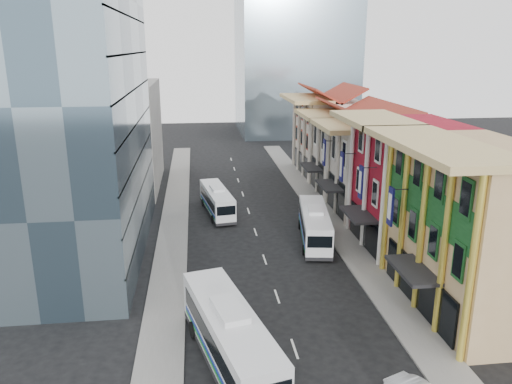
{
  "coord_description": "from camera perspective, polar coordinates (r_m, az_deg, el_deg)",
  "views": [
    {
      "loc": [
        -5.8,
        -26.3,
        18.64
      ],
      "look_at": [
        -0.11,
        20.61,
        4.76
      ],
      "focal_mm": 35.0,
      "sensor_mm": 36.0,
      "label": 1
    }
  ],
  "objects": [
    {
      "name": "ground",
      "position": [
        32.75,
        4.78,
        -18.39
      ],
      "size": [
        200.0,
        200.0,
        0.0
      ],
      "primitive_type": "plane",
      "color": "black",
      "rests_on": "ground"
    },
    {
      "name": "shophouse_red",
      "position": [
        49.26,
        17.05,
        0.77
      ],
      "size": [
        8.0,
        10.0,
        12.0
      ],
      "primitive_type": "cube",
      "color": "maroon",
      "rests_on": "ground"
    },
    {
      "name": "bus_left_far",
      "position": [
        57.54,
        -4.48,
        -0.91
      ],
      "size": [
        3.83,
        10.19,
        3.19
      ],
      "primitive_type": null,
      "rotation": [
        0.0,
        0.0,
        0.15
      ],
      "color": "white",
      "rests_on": "ground"
    },
    {
      "name": "office_tower",
      "position": [
        46.8,
        -21.13,
        10.84
      ],
      "size": [
        12.0,
        26.0,
        30.0
      ],
      "primitive_type": "cube",
      "color": "#415666",
      "rests_on": "ground"
    },
    {
      "name": "bus_left_near",
      "position": [
        31.06,
        -3.03,
        -16.09
      ],
      "size": [
        5.75,
        12.7,
        3.97
      ],
      "primitive_type": null,
      "rotation": [
        0.0,
        0.0,
        0.24
      ],
      "color": "silver",
      "rests_on": "ground"
    },
    {
      "name": "shophouse_cream_near",
      "position": [
        58.01,
        13.27,
        2.33
      ],
      "size": [
        8.0,
        9.0,
        10.0
      ],
      "primitive_type": "cube",
      "color": "beige",
      "rests_on": "ground"
    },
    {
      "name": "sidewalk_right",
      "position": [
        53.68,
        9.01,
        -4.07
      ],
      "size": [
        3.0,
        90.0,
        0.15
      ],
      "primitive_type": "cube",
      "color": "slate",
      "rests_on": "ground"
    },
    {
      "name": "shophouse_tan",
      "position": [
        39.13,
        24.02,
        -3.96
      ],
      "size": [
        8.0,
        14.0,
        12.0
      ],
      "primitive_type": "cube",
      "color": "tan",
      "rests_on": "ground"
    },
    {
      "name": "office_block_far",
      "position": [
        70.03,
        -15.28,
        6.23
      ],
      "size": [
        10.0,
        18.0,
        14.0
      ],
      "primitive_type": "cube",
      "color": "gray",
      "rests_on": "ground"
    },
    {
      "name": "shophouse_cream_far",
      "position": [
        76.1,
        8.33,
        6.26
      ],
      "size": [
        8.0,
        12.0,
        11.0
      ],
      "primitive_type": "cube",
      "color": "beige",
      "rests_on": "ground"
    },
    {
      "name": "shophouse_cream_mid",
      "position": [
        66.31,
        10.65,
        4.22
      ],
      "size": [
        8.0,
        9.0,
        10.0
      ],
      "primitive_type": "cube",
      "color": "beige",
      "rests_on": "ground"
    },
    {
      "name": "sidewalk_left",
      "position": [
        51.81,
        -9.47,
        -4.86
      ],
      "size": [
        3.0,
        90.0,
        0.15
      ],
      "primitive_type": "cube",
      "color": "slate",
      "rests_on": "ground"
    },
    {
      "name": "bus_right",
      "position": [
        49.55,
        6.71,
        -3.68
      ],
      "size": [
        4.13,
        11.14,
        3.49
      ],
      "primitive_type": null,
      "rotation": [
        0.0,
        0.0,
        -0.15
      ],
      "color": "white",
      "rests_on": "ground"
    },
    {
      "name": "sedan_left",
      "position": [
        34.18,
        -2.45,
        -15.39
      ],
      "size": [
        2.14,
        4.07,
        1.32
      ],
      "primitive_type": "imported",
      "rotation": [
        0.0,
        0.0,
        0.15
      ],
      "color": "silver",
      "rests_on": "ground"
    }
  ]
}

